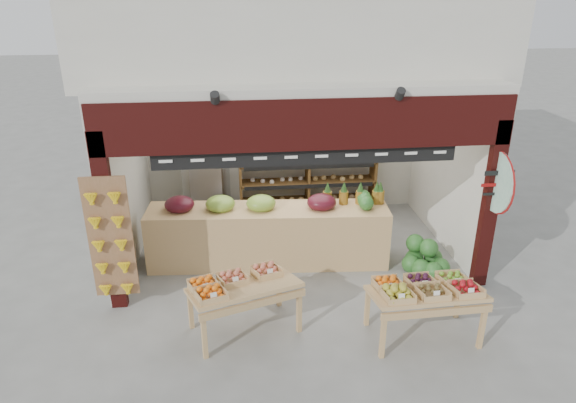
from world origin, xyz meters
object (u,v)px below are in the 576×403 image
Objects in this scene: cardboard_stack at (224,225)px; refrigerator at (206,176)px; back_shelving at (308,166)px; display_table_left at (235,285)px; mid_counter at (267,233)px; watermelon_pile at (425,260)px; display_table_right at (426,290)px.

refrigerator is at bearing 110.14° from cardboard_stack.
back_shelving is 1.71× the size of display_table_left.
mid_counter reaches higher than cardboard_stack.
refrigerator reaches higher than back_shelving.
cardboard_stack reaches higher than watermelon_pile.
display_table_right reaches higher than watermelon_pile.
back_shelving is 2.01m from refrigerator.
refrigerator is 1.29× the size of display_table_right.
display_table_left is at bearing -112.02° from back_shelving.
refrigerator is at bearing 97.80° from display_table_left.
mid_counter is at bearing 130.48° from display_table_right.
refrigerator is 5.03m from display_table_right.
refrigerator is 4.39m from watermelon_pile.
refrigerator is 3.69m from display_table_left.
watermelon_pile is (3.28, -1.61, -0.02)m from cardboard_stack.
watermelon_pile is at bearing -26.14° from cardboard_stack.
watermelon_pile is at bearing -13.37° from mid_counter.
cardboard_stack is 4.21m from display_table_right.
cardboard_stack is at bearing 126.62° from mid_counter.
mid_counter is at bearing 73.02° from display_table_left.
back_shelving is 2.65× the size of cardboard_stack.
back_shelving reaches higher than cardboard_stack.
cardboard_stack is (-1.70, -0.90, -0.80)m from back_shelving.
mid_counter is (1.05, -1.84, -0.40)m from refrigerator.
back_shelving is at bearing 102.97° from display_table_right.
display_table_left is at bearing -67.74° from refrigerator.
display_table_left reaches higher than watermelon_pile.
cardboard_stack is 1.29m from mid_counter.
display_table_left is at bearing -158.54° from watermelon_pile.
display_table_left is (0.50, -3.65, -0.25)m from refrigerator.
mid_counter is 5.22× the size of watermelon_pile.
back_shelving reaches higher than display_table_right.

